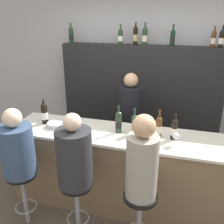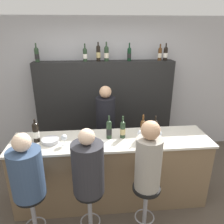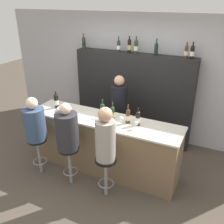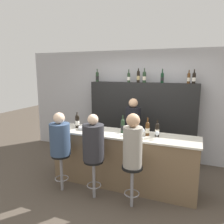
% 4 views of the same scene
% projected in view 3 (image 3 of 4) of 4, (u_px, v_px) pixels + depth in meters
% --- Properties ---
extents(ground_plane, '(16.00, 16.00, 0.00)m').
position_uv_depth(ground_plane, '(96.00, 177.00, 4.33)').
color(ground_plane, '#4C4238').
extents(wall_back, '(6.40, 0.05, 2.60)m').
position_uv_depth(wall_back, '(137.00, 77.00, 5.30)').
color(wall_back, '#B2B2B7').
rests_on(wall_back, ground_plane).
extents(bar_counter, '(2.67, 0.65, 1.00)m').
position_uv_depth(bar_counter, '(104.00, 144.00, 4.37)').
color(bar_counter, brown).
rests_on(bar_counter, ground_plane).
extents(back_bar_cabinet, '(2.50, 0.28, 1.85)m').
position_uv_depth(back_bar_cabinet, '(132.00, 97.00, 5.28)').
color(back_bar_cabinet, black).
rests_on(back_bar_cabinet, ground_plane).
extents(wine_bottle_counter_0, '(0.08, 0.08, 0.31)m').
position_uv_depth(wine_bottle_counter_0, '(56.00, 101.00, 4.53)').
color(wine_bottle_counter_0, black).
rests_on(wine_bottle_counter_0, bar_counter).
extents(wine_bottle_counter_1, '(0.07, 0.07, 0.33)m').
position_uv_depth(wine_bottle_counter_1, '(103.00, 110.00, 4.15)').
color(wine_bottle_counter_1, '#233823').
rests_on(wine_bottle_counter_1, bar_counter).
extents(wine_bottle_counter_2, '(0.07, 0.07, 0.31)m').
position_uv_depth(wine_bottle_counter_2, '(113.00, 113.00, 4.08)').
color(wine_bottle_counter_2, '#233823').
rests_on(wine_bottle_counter_2, bar_counter).
extents(wine_bottle_counter_3, '(0.07, 0.07, 0.32)m').
position_uv_depth(wine_bottle_counter_3, '(128.00, 116.00, 3.97)').
color(wine_bottle_counter_3, '#4C2D14').
rests_on(wine_bottle_counter_3, bar_counter).
extents(wine_bottle_counter_4, '(0.07, 0.07, 0.30)m').
position_uv_depth(wine_bottle_counter_4, '(138.00, 118.00, 3.90)').
color(wine_bottle_counter_4, black).
rests_on(wine_bottle_counter_4, bar_counter).
extents(wine_bottle_backbar_0, '(0.08, 0.08, 0.31)m').
position_uv_depth(wine_bottle_backbar_0, '(84.00, 43.00, 5.30)').
color(wine_bottle_backbar_0, '#233823').
rests_on(wine_bottle_backbar_0, back_bar_cabinet).
extents(wine_bottle_backbar_1, '(0.07, 0.07, 0.30)m').
position_uv_depth(wine_bottle_backbar_1, '(119.00, 46.00, 4.97)').
color(wine_bottle_backbar_1, '#233823').
rests_on(wine_bottle_backbar_1, back_bar_cabinet).
extents(wine_bottle_backbar_2, '(0.07, 0.07, 0.32)m').
position_uv_depth(wine_bottle_backbar_2, '(129.00, 46.00, 4.87)').
color(wine_bottle_backbar_2, black).
rests_on(wine_bottle_backbar_2, back_bar_cabinet).
extents(wine_bottle_backbar_3, '(0.08, 0.08, 0.33)m').
position_uv_depth(wine_bottle_backbar_3, '(136.00, 47.00, 4.82)').
color(wine_bottle_backbar_3, '#233823').
rests_on(wine_bottle_backbar_3, back_bar_cabinet).
extents(wine_bottle_backbar_4, '(0.07, 0.07, 0.31)m').
position_uv_depth(wine_bottle_backbar_4, '(156.00, 49.00, 4.66)').
color(wine_bottle_backbar_4, black).
rests_on(wine_bottle_backbar_4, back_bar_cabinet).
extents(wine_bottle_backbar_5, '(0.07, 0.07, 0.28)m').
position_uv_depth(wine_bottle_backbar_5, '(186.00, 52.00, 4.44)').
color(wine_bottle_backbar_5, '#4C2D14').
rests_on(wine_bottle_backbar_5, back_bar_cabinet).
extents(wine_bottle_backbar_6, '(0.07, 0.07, 0.30)m').
position_uv_depth(wine_bottle_backbar_6, '(192.00, 52.00, 4.40)').
color(wine_bottle_backbar_6, black).
rests_on(wine_bottle_backbar_6, back_bar_cabinet).
extents(wine_glass_0, '(0.08, 0.08, 0.15)m').
position_uv_depth(wine_glass_0, '(69.00, 109.00, 4.29)').
color(wine_glass_0, silver).
rests_on(wine_glass_0, bar_counter).
extents(wine_glass_1, '(0.08, 0.08, 0.16)m').
position_uv_depth(wine_glass_1, '(121.00, 119.00, 3.89)').
color(wine_glass_1, silver).
rests_on(wine_glass_1, bar_counter).
extents(wine_glass_2, '(0.07, 0.07, 0.14)m').
position_uv_depth(wine_glass_2, '(136.00, 123.00, 3.80)').
color(wine_glass_2, silver).
rests_on(wine_glass_2, bar_counter).
extents(metal_bowl, '(0.23, 0.23, 0.05)m').
position_uv_depth(metal_bowl, '(63.00, 109.00, 4.46)').
color(metal_bowl, '#B7B7BC').
rests_on(metal_bowl, bar_counter).
extents(tasting_menu, '(0.21, 0.30, 0.00)m').
position_uv_depth(tasting_menu, '(93.00, 121.00, 4.07)').
color(tasting_menu, white).
rests_on(tasting_menu, bar_counter).
extents(bar_stool_left, '(0.32, 0.32, 0.68)m').
position_uv_depth(bar_stool_left, '(38.00, 147.00, 4.26)').
color(bar_stool_left, gray).
rests_on(bar_stool_left, ground_plane).
extents(guest_seated_left, '(0.35, 0.35, 0.74)m').
position_uv_depth(guest_seated_left, '(34.00, 122.00, 4.06)').
color(guest_seated_left, '#334766').
rests_on(guest_seated_left, bar_stool_left).
extents(bar_stool_middle, '(0.32, 0.32, 0.68)m').
position_uv_depth(bar_stool_middle, '(69.00, 156.00, 4.00)').
color(bar_stool_middle, gray).
rests_on(bar_stool_middle, ground_plane).
extents(guest_seated_middle, '(0.35, 0.35, 0.76)m').
position_uv_depth(guest_seated_middle, '(67.00, 130.00, 3.80)').
color(guest_seated_middle, '#28282D').
rests_on(guest_seated_middle, bar_stool_middle).
extents(bar_stool_right, '(0.32, 0.32, 0.68)m').
position_uv_depth(bar_stool_right, '(106.00, 168.00, 3.74)').
color(bar_stool_right, gray).
rests_on(bar_stool_right, ground_plane).
extents(guest_seated_right, '(0.29, 0.29, 0.82)m').
position_uv_depth(guest_seated_right, '(105.00, 137.00, 3.52)').
color(guest_seated_right, gray).
rests_on(guest_seated_right, bar_stool_right).
extents(bartender, '(0.31, 0.31, 1.55)m').
position_uv_depth(bartender, '(119.00, 117.00, 4.86)').
color(bartender, black).
rests_on(bartender, ground_plane).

